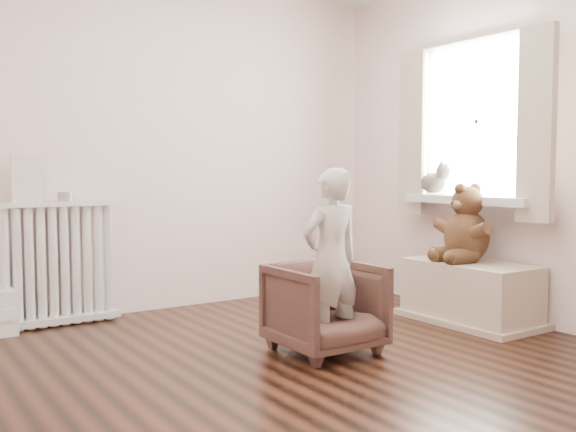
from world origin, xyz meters
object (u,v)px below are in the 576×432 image
child (331,260)px  toy_bench (470,294)px  radiator (59,270)px  armchair (325,307)px  teddy_bear (467,229)px  plush_cat (434,182)px

child → toy_bench: child is taller
radiator → armchair: bearing=-53.8°
teddy_bear → plush_cat: plush_cat is taller
armchair → teddy_bear: 1.40m
child → plush_cat: (1.47, 0.58, 0.44)m
armchair → plush_cat: 1.72m
radiator → armchair: 1.95m
toy_bench → teddy_bear: bearing=73.1°
radiator → plush_cat: bearing=-21.7°
toy_bench → teddy_bear: (0.02, 0.05, 0.47)m
radiator → teddy_bear: (2.49, -1.48, 0.28)m
teddy_bear → armchair: bearing=-170.7°
armchair → teddy_bear: teddy_bear is taller
armchair → plush_cat: bearing=19.6°
toy_bench → plush_cat: plush_cat is taller
toy_bench → child: bearing=-176.4°
plush_cat → child: bearing=-174.1°
toy_bench → teddy_bear: size_ratio=1.66×
child → plush_cat: bearing=-158.7°
teddy_bear → radiator: bearing=154.9°
armchair → plush_cat: (1.47, 0.53, 0.73)m
armchair → child: child is taller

